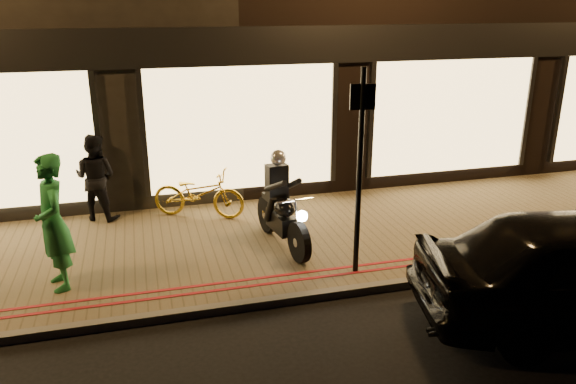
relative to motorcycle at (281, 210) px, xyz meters
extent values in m
plane|color=black|center=(-0.20, -1.73, -0.73)|extent=(90.00, 90.00, 0.00)
cube|color=brown|center=(-0.20, 0.27, -0.67)|extent=(50.00, 4.00, 0.12)
cube|color=#59544C|center=(-0.20, -1.68, -0.67)|extent=(50.00, 0.14, 0.12)
cube|color=maroon|center=(-0.20, -1.28, -0.61)|extent=(50.00, 0.06, 0.01)
cube|color=maroon|center=(-0.20, -1.08, -0.61)|extent=(50.00, 0.06, 0.01)
cube|color=black|center=(-0.20, 2.22, 2.42)|extent=(48.00, 0.12, 0.70)
cube|color=#FFD47F|center=(-0.20, 2.21, 0.88)|extent=(3.60, 0.06, 2.38)
cube|color=#FFD47F|center=(4.30, 2.21, 0.88)|extent=(3.60, 0.06, 2.38)
cylinder|color=black|center=(0.11, -0.68, -0.29)|extent=(0.22, 0.65, 0.64)
cylinder|color=black|center=(-0.10, 0.60, -0.29)|extent=(0.22, 0.65, 0.64)
cylinder|color=silver|center=(0.11, -0.68, -0.29)|extent=(0.16, 0.16, 0.14)
cylinder|color=silver|center=(-0.10, 0.60, -0.29)|extent=(0.16, 0.16, 0.14)
cube|color=black|center=(0.00, 0.01, -0.21)|extent=(0.36, 0.73, 0.30)
ellipsoid|color=black|center=(0.02, -0.12, 0.09)|extent=(0.40, 0.55, 0.29)
cube|color=black|center=(-0.05, 0.31, 0.09)|extent=(0.30, 0.58, 0.09)
cylinder|color=silver|center=(0.08, -0.53, 0.34)|extent=(0.60, 0.12, 0.03)
cylinder|color=silver|center=(0.10, -0.63, 0.01)|extent=(0.10, 0.33, 0.71)
sphere|color=white|center=(0.12, -0.77, 0.17)|extent=(0.19, 0.19, 0.17)
cylinder|color=silver|center=(0.05, 0.47, -0.33)|extent=(0.15, 0.55, 0.07)
cube|color=black|center=(-0.03, 0.18, 0.44)|extent=(0.37, 0.27, 0.55)
sphere|color=silver|center=(-0.02, 0.12, 0.85)|extent=(0.30, 0.30, 0.26)
cylinder|color=black|center=(-0.14, -0.16, 0.47)|extent=(0.26, 0.60, 0.34)
cylinder|color=black|center=(0.18, -0.11, 0.47)|extent=(0.10, 0.60, 0.34)
cylinder|color=black|center=(-0.16, 0.12, -0.01)|extent=(0.23, 0.29, 0.46)
cylinder|color=black|center=(0.12, 0.16, -0.01)|extent=(0.16, 0.28, 0.46)
cylinder|color=black|center=(0.83, -1.21, 0.89)|extent=(0.09, 0.09, 3.00)
cube|color=black|center=(0.83, -1.21, 1.99)|extent=(0.35, 0.09, 0.35)
imported|color=gold|center=(-1.16, 1.62, -0.16)|extent=(1.82, 1.26, 0.91)
imported|color=#207939|center=(-3.36, -0.57, 0.35)|extent=(0.65, 0.81, 1.92)
imported|color=black|center=(-2.95, 2.02, 0.18)|extent=(0.96, 0.88, 1.59)
camera|label=1|loc=(-2.12, -8.24, 3.22)|focal=35.00mm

